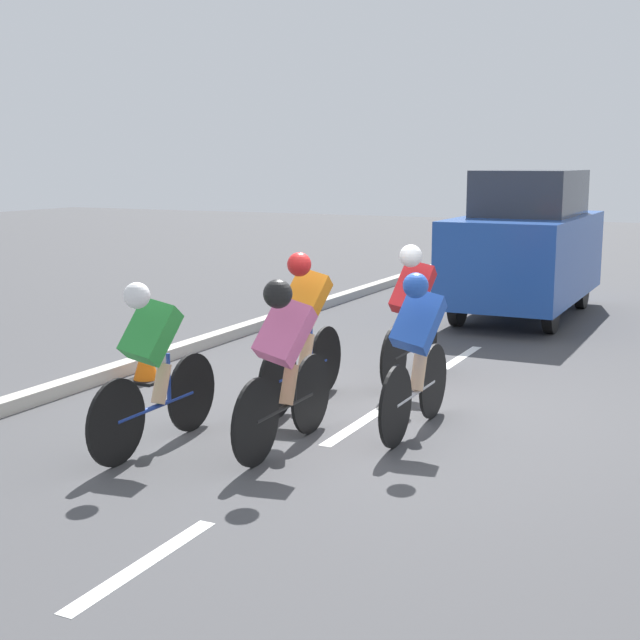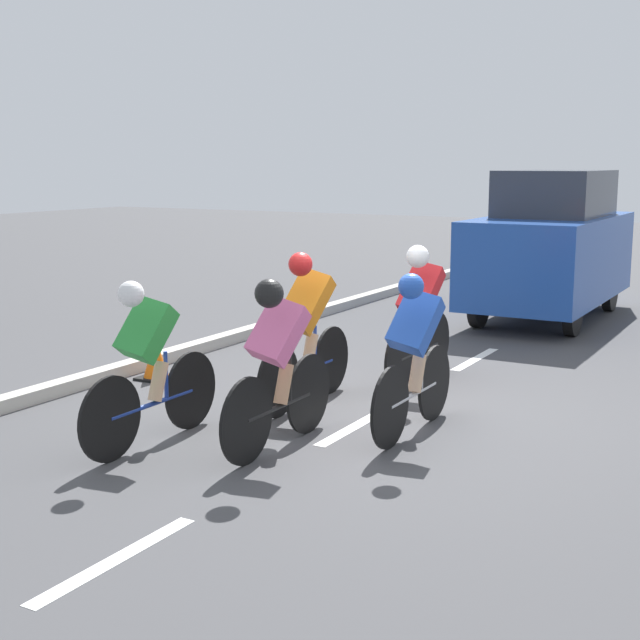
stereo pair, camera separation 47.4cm
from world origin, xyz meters
name	(u,v)px [view 1 (the left image)]	position (x,y,z in m)	size (l,w,h in m)	color
ground_plane	(372,416)	(0.00, 0.00, 0.00)	(60.00, 60.00, 0.00)	#424244
lane_stripe_near	(144,564)	(0.00, 3.54, 0.00)	(0.12, 1.40, 0.01)	white
lane_stripe_mid	(357,425)	(0.00, 0.34, 0.00)	(0.12, 1.40, 0.01)	white
lane_stripe_far	(461,357)	(0.00, -2.86, 0.00)	(0.12, 1.40, 0.01)	white
curb	(84,381)	(3.20, 0.34, 0.07)	(0.20, 24.99, 0.14)	#B7B2A8
cyclist_blue	(417,350)	(-0.57, 0.37, 0.76)	(0.42, 1.68, 1.47)	black
cyclist_orange	(303,326)	(0.72, 0.02, 0.82)	(0.44, 1.74, 1.56)	black
cyclist_pink	(284,360)	(0.24, 1.30, 0.78)	(0.43, 1.69, 1.48)	black
cyclist_red	(412,310)	(0.11, -1.34, 0.81)	(0.42, 1.72, 1.54)	black
cyclist_green	(152,363)	(1.24, 1.74, 0.75)	(0.40, 1.75, 1.45)	black
support_car	(526,245)	(0.02, -6.19, 1.12)	(1.70, 3.93, 2.26)	black
traffic_cone	(146,361)	(2.75, -0.15, 0.24)	(0.36, 0.36, 0.49)	black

